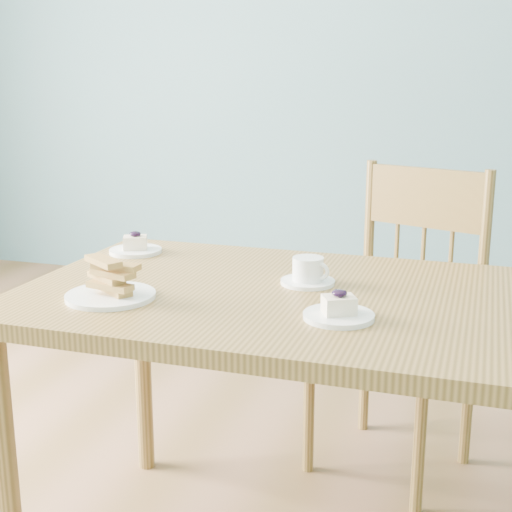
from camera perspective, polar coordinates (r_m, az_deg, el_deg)
dining_table at (r=1.60m, az=4.94°, el=-5.51°), size 1.34×0.77×0.71m
dining_chair at (r=2.19m, az=11.44°, el=-4.96°), size 0.53×0.52×0.92m
cheesecake_plate_near at (r=1.42m, az=6.64°, el=-4.41°), size 0.14×0.14×0.06m
cheesecake_plate_far at (r=1.96m, az=-9.62°, el=0.69°), size 0.14×0.14×0.06m
coffee_cup at (r=1.64m, az=4.21°, el=-1.34°), size 0.13×0.13×0.06m
biscotti_plate at (r=1.57m, az=-11.60°, el=-2.30°), size 0.19×0.19×0.09m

